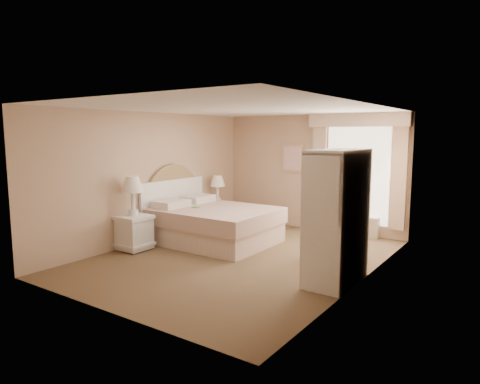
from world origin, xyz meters
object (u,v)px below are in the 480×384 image
Objects in this scene: nightstand_near at (134,223)px; nightstand_far at (218,207)px; bed at (209,222)px; cafe_chair at (321,229)px; round_table at (336,214)px; armoire at (337,228)px.

nightstand_near is 2.48m from nightstand_far.
cafe_chair is at bearing 7.11° from bed.
nightstand_far is at bearing -174.40° from cafe_chair.
cafe_chair is at bearing -76.98° from round_table.
nightstand_near is 3.69m from armoire.
nightstand_near reaches higher than cafe_chair.
nightstand_far is 4.18m from armoire.
round_table is at bearing 44.43° from bed.
armoire reaches higher than nightstand_near.
nightstand_near reaches higher than round_table.
nightstand_far is at bearing 90.00° from nightstand_near.
bed is at bearing -59.28° from nightstand_far.
bed is at bearing -149.45° from cafe_chair.
round_table is (2.59, 0.60, 0.03)m from nightstand_far.
bed is 2.77× the size of cafe_chair.
round_table is 1.59m from cafe_chair.
armoire is at bearing -32.98° from cafe_chair.
bed reaches higher than round_table.
nightstand_far is 3.09m from cafe_chair.
bed reaches higher than cafe_chair.
armoire is (3.65, -2.01, 0.35)m from nightstand_far.
nightstand_near is 1.15× the size of nightstand_far.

